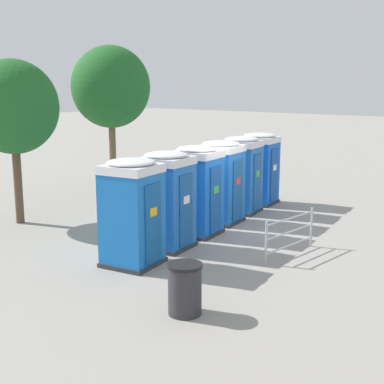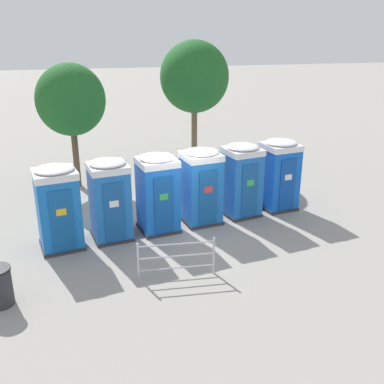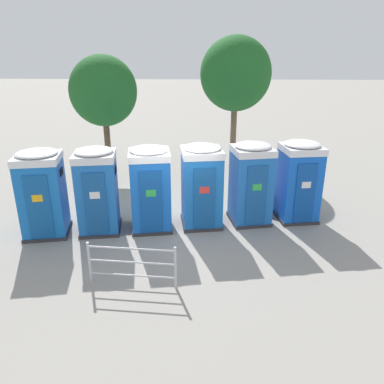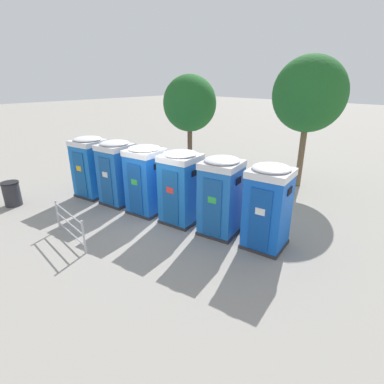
{
  "view_description": "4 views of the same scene",
  "coord_description": "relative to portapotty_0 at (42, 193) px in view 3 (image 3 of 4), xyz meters",
  "views": [
    {
      "loc": [
        -12.24,
        -9.28,
        4.19
      ],
      "look_at": [
        -1.08,
        0.03,
        1.27
      ],
      "focal_mm": 50.0,
      "sensor_mm": 36.0,
      "label": 1
    },
    {
      "loc": [
        -2.86,
        -13.17,
        6.28
      ],
      "look_at": [
        0.39,
        0.29,
        1.12
      ],
      "focal_mm": 42.0,
      "sensor_mm": 36.0,
      "label": 2
    },
    {
      "loc": [
        0.84,
        -10.22,
        5.12
      ],
      "look_at": [
        0.43,
        0.3,
        1.09
      ],
      "focal_mm": 35.0,
      "sensor_mm": 36.0,
      "label": 3
    },
    {
      "loc": [
        7.55,
        -6.36,
        4.77
      ],
      "look_at": [
        1.18,
        0.43,
        1.21
      ],
      "focal_mm": 28.0,
      "sensor_mm": 36.0,
      "label": 4
    }
  ],
  "objects": [
    {
      "name": "ground_plane",
      "position": [
        3.82,
        0.44,
        -1.28
      ],
      "size": [
        120.0,
        120.0,
        0.0
      ],
      "primitive_type": "plane",
      "color": "gray"
    },
    {
      "name": "portapotty_0",
      "position": [
        0.0,
        0.0,
        0.0
      ],
      "size": [
        1.42,
        1.41,
        2.54
      ],
      "color": "#2D2D33",
      "rests_on": "ground"
    },
    {
      "name": "portapotty_1",
      "position": [
        1.51,
        0.28,
        0.0
      ],
      "size": [
        1.34,
        1.37,
        2.54
      ],
      "color": "#2D2D33",
      "rests_on": "ground"
    },
    {
      "name": "portapotty_2",
      "position": [
        3.03,
        0.51,
        0.0
      ],
      "size": [
        1.38,
        1.38,
        2.54
      ],
      "color": "#2D2D33",
      "rests_on": "ground"
    },
    {
      "name": "portapotty_3",
      "position": [
        4.53,
        0.81,
        0.0
      ],
      "size": [
        1.37,
        1.37,
        2.54
      ],
      "color": "#2D2D33",
      "rests_on": "ground"
    },
    {
      "name": "portapotty_4",
      "position": [
        6.04,
        1.1,
        0.0
      ],
      "size": [
        1.38,
        1.41,
        2.54
      ],
      "color": "#2D2D33",
      "rests_on": "ground"
    },
    {
      "name": "portapotty_5",
      "position": [
        7.56,
        1.36,
        0.0
      ],
      "size": [
        1.34,
        1.37,
        2.54
      ],
      "color": "#2D2D33",
      "rests_on": "ground"
    },
    {
      "name": "street_tree_0",
      "position": [
        5.89,
        7.23,
        2.82
      ],
      "size": [
        3.08,
        3.08,
        5.71
      ],
      "color": "brown",
      "rests_on": "ground"
    },
    {
      "name": "street_tree_1",
      "position": [
        0.5,
        5.52,
        2.25
      ],
      "size": [
        2.69,
        2.69,
        4.96
      ],
      "color": "brown",
      "rests_on": "ground"
    },
    {
      "name": "event_barrier",
      "position": [
        3.01,
        -2.49,
        -0.72
      ],
      "size": [
        2.06,
        0.2,
        1.05
      ],
      "color": "#B7B7BC",
      "rests_on": "ground"
    }
  ]
}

